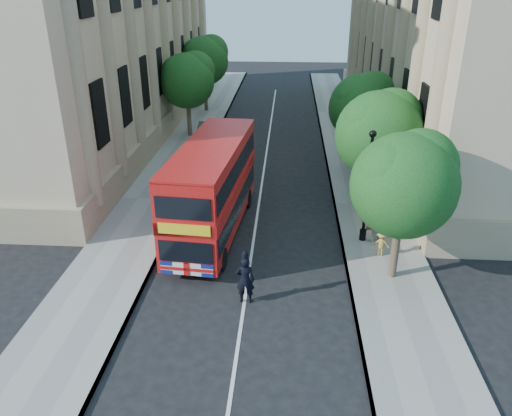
% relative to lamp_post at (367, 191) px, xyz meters
% --- Properties ---
extents(ground, '(120.00, 120.00, 0.00)m').
position_rel_lamp_post_xyz_m(ground, '(-5.00, -6.00, -2.51)').
color(ground, black).
rests_on(ground, ground).
extents(pavement_right, '(3.50, 80.00, 0.12)m').
position_rel_lamp_post_xyz_m(pavement_right, '(0.75, 4.00, -2.45)').
color(pavement_right, gray).
rests_on(pavement_right, ground).
extents(pavement_left, '(3.50, 80.00, 0.12)m').
position_rel_lamp_post_xyz_m(pavement_left, '(-10.75, 4.00, -2.45)').
color(pavement_left, gray).
rests_on(pavement_left, ground).
extents(building_right, '(12.00, 38.00, 18.00)m').
position_rel_lamp_post_xyz_m(building_right, '(8.80, 18.00, 6.49)').
color(building_right, tan).
rests_on(building_right, ground).
extents(building_left, '(12.00, 38.00, 18.00)m').
position_rel_lamp_post_xyz_m(building_left, '(-18.80, 18.00, 6.49)').
color(building_left, tan).
rests_on(building_left, ground).
extents(tree_right_near, '(4.00, 4.00, 6.08)m').
position_rel_lamp_post_xyz_m(tree_right_near, '(0.84, -2.97, 1.74)').
color(tree_right_near, '#473828').
rests_on(tree_right_near, ground).
extents(tree_right_mid, '(4.20, 4.20, 6.37)m').
position_rel_lamp_post_xyz_m(tree_right_mid, '(0.84, 3.03, 1.93)').
color(tree_right_mid, '#473828').
rests_on(tree_right_mid, ground).
extents(tree_right_far, '(4.00, 4.00, 6.15)m').
position_rel_lamp_post_xyz_m(tree_right_far, '(0.84, 9.03, 1.80)').
color(tree_right_far, '#473828').
rests_on(tree_right_far, ground).
extents(tree_left_far, '(4.00, 4.00, 6.30)m').
position_rel_lamp_post_xyz_m(tree_left_far, '(-10.96, 16.03, 1.93)').
color(tree_left_far, '#473828').
rests_on(tree_left_far, ground).
extents(tree_left_back, '(4.20, 4.20, 6.65)m').
position_rel_lamp_post_xyz_m(tree_left_back, '(-10.96, 24.03, 2.20)').
color(tree_left_back, '#473828').
rests_on(tree_left_back, ground).
extents(lamp_post, '(0.32, 0.32, 5.16)m').
position_rel_lamp_post_xyz_m(lamp_post, '(0.00, 0.00, 0.00)').
color(lamp_post, black).
rests_on(lamp_post, pavement_right).
extents(double_decker_bus, '(3.22, 9.39, 4.26)m').
position_rel_lamp_post_xyz_m(double_decker_bus, '(-6.94, 0.53, -0.16)').
color(double_decker_bus, '#B10D0C').
rests_on(double_decker_bus, ground).
extents(box_van, '(2.51, 5.19, 2.87)m').
position_rel_lamp_post_xyz_m(box_van, '(-7.89, 7.63, -1.11)').
color(box_van, black).
rests_on(box_van, ground).
extents(police_constable, '(0.70, 0.46, 1.89)m').
position_rel_lamp_post_xyz_m(police_constable, '(-4.97, -5.00, -1.56)').
color(police_constable, black).
rests_on(police_constable, ground).
extents(woman_pedestrian, '(1.03, 0.99, 1.67)m').
position_rel_lamp_post_xyz_m(woman_pedestrian, '(0.44, -0.01, -1.56)').
color(woman_pedestrian, beige).
rests_on(woman_pedestrian, pavement_right).
extents(child_a, '(0.66, 0.40, 1.05)m').
position_rel_lamp_post_xyz_m(child_a, '(0.44, 1.01, -1.86)').
color(child_a, '#CB5D23').
rests_on(child_a, pavement_right).
extents(child_b, '(0.77, 0.51, 1.11)m').
position_rel_lamp_post_xyz_m(child_b, '(0.58, -1.37, -1.83)').
color(child_b, gold).
rests_on(child_b, pavement_right).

